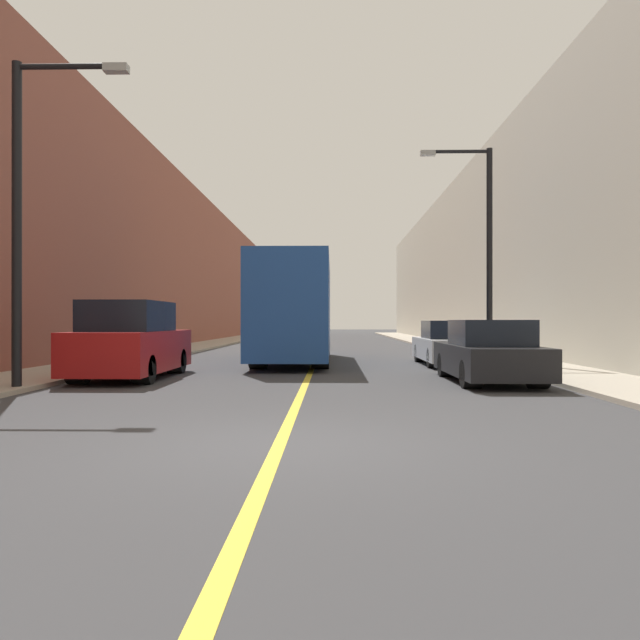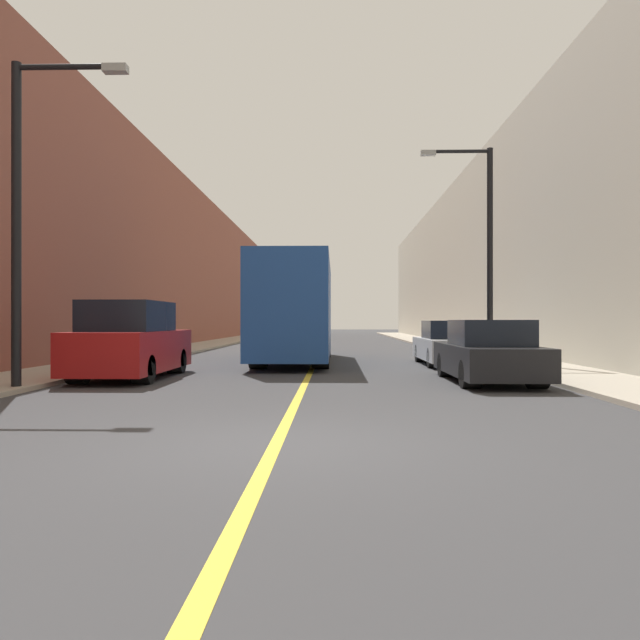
{
  "view_description": "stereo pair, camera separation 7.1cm",
  "coord_description": "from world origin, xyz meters",
  "px_view_note": "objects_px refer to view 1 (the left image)",
  "views": [
    {
      "loc": [
        0.62,
        -7.3,
        1.46
      ],
      "look_at": [
        0.26,
        11.08,
        1.48
      ],
      "focal_mm": 35.0,
      "sensor_mm": 36.0,
      "label": 1
    },
    {
      "loc": [
        0.7,
        -7.29,
        1.46
      ],
      "look_at": [
        0.26,
        11.08,
        1.48
      ],
      "focal_mm": 35.0,
      "sensor_mm": 36.0,
      "label": 2
    }
  ],
  "objects_px": {
    "bus": "(295,309)",
    "street_lamp_left": "(27,200)",
    "parked_suv_left": "(131,343)",
    "car_right_near": "(489,354)",
    "car_right_mid": "(450,345)",
    "street_lamp_right": "(483,240)"
  },
  "relations": [
    {
      "from": "parked_suv_left",
      "to": "car_right_mid",
      "type": "xyz_separation_m",
      "value": [
        8.97,
        5.01,
        -0.23
      ]
    },
    {
      "from": "street_lamp_right",
      "to": "bus",
      "type": "bearing_deg",
      "value": 171.88
    },
    {
      "from": "street_lamp_left",
      "to": "car_right_near",
      "type": "bearing_deg",
      "value": 11.86
    },
    {
      "from": "car_right_near",
      "to": "street_lamp_right",
      "type": "xyz_separation_m",
      "value": [
        1.37,
        6.2,
        3.52
      ]
    },
    {
      "from": "car_right_mid",
      "to": "street_lamp_right",
      "type": "height_order",
      "value": "street_lamp_right"
    },
    {
      "from": "parked_suv_left",
      "to": "street_lamp_right",
      "type": "relative_size",
      "value": 0.68
    },
    {
      "from": "car_right_near",
      "to": "bus",
      "type": "bearing_deg",
      "value": 125.2
    },
    {
      "from": "bus",
      "to": "street_lamp_left",
      "type": "bearing_deg",
      "value": -118.5
    },
    {
      "from": "bus",
      "to": "car_right_near",
      "type": "bearing_deg",
      "value": -54.8
    },
    {
      "from": "bus",
      "to": "parked_suv_left",
      "type": "bearing_deg",
      "value": -120.99
    },
    {
      "from": "parked_suv_left",
      "to": "car_right_near",
      "type": "bearing_deg",
      "value": -5.16
    },
    {
      "from": "parked_suv_left",
      "to": "street_lamp_right",
      "type": "distance_m",
      "value": 11.99
    },
    {
      "from": "parked_suv_left",
      "to": "car_right_near",
      "type": "distance_m",
      "value": 8.85
    },
    {
      "from": "parked_suv_left",
      "to": "car_right_mid",
      "type": "distance_m",
      "value": 10.28
    },
    {
      "from": "car_right_mid",
      "to": "street_lamp_right",
      "type": "xyz_separation_m",
      "value": [
        1.2,
        0.39,
        3.53
      ]
    },
    {
      "from": "car_right_near",
      "to": "car_right_mid",
      "type": "distance_m",
      "value": 5.81
    },
    {
      "from": "car_right_near",
      "to": "car_right_mid",
      "type": "height_order",
      "value": "car_right_near"
    },
    {
      "from": "car_right_near",
      "to": "street_lamp_left",
      "type": "relative_size",
      "value": 0.68
    },
    {
      "from": "bus",
      "to": "parked_suv_left",
      "type": "relative_size",
      "value": 2.07
    },
    {
      "from": "car_right_mid",
      "to": "street_lamp_left",
      "type": "height_order",
      "value": "street_lamp_left"
    },
    {
      "from": "car_right_mid",
      "to": "street_lamp_left",
      "type": "bearing_deg",
      "value": -142.15
    },
    {
      "from": "street_lamp_left",
      "to": "bus",
      "type": "bearing_deg",
      "value": 61.5
    }
  ]
}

